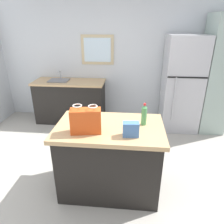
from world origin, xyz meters
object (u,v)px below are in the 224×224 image
(shopping_bag, at_px, (86,121))
(small_box, at_px, (131,129))
(kitchen_island, at_px, (110,158))
(bottle, at_px, (144,115))
(ear_defenders, at_px, (77,114))
(tall_cabinet, at_px, (216,76))
(refrigerator, at_px, (182,84))

(shopping_bag, bearing_deg, small_box, -4.33)
(kitchen_island, relative_size, small_box, 7.49)
(bottle, distance_m, ear_defenders, 0.87)
(shopping_bag, relative_size, ear_defenders, 1.65)
(shopping_bag, xyz_separation_m, small_box, (0.49, -0.04, -0.06))
(tall_cabinet, xyz_separation_m, small_box, (-1.57, -2.10, -0.11))
(tall_cabinet, xyz_separation_m, shopping_bag, (-2.06, -2.07, -0.05))
(shopping_bag, height_order, ear_defenders, shopping_bag)
(refrigerator, bearing_deg, shopping_bag, -125.14)
(small_box, bearing_deg, refrigerator, 65.36)
(refrigerator, relative_size, shopping_bag, 5.23)
(small_box, bearing_deg, bottle, 62.50)
(small_box, bearing_deg, kitchen_island, 140.43)
(refrigerator, xyz_separation_m, shopping_bag, (-1.45, -2.07, 0.13))
(shopping_bag, distance_m, small_box, 0.49)
(refrigerator, height_order, ear_defenders, refrigerator)
(bottle, bearing_deg, shopping_bag, -158.67)
(refrigerator, relative_size, tall_cabinet, 0.84)
(bottle, bearing_deg, small_box, -117.50)
(tall_cabinet, bearing_deg, ear_defenders, -144.07)
(tall_cabinet, relative_size, ear_defenders, 10.31)
(tall_cabinet, distance_m, small_box, 2.63)
(kitchen_island, xyz_separation_m, tall_cabinet, (1.82, 1.90, 0.64))
(refrigerator, bearing_deg, bottle, -114.18)
(shopping_bag, xyz_separation_m, ear_defenders, (-0.21, 0.42, -0.12))
(refrigerator, distance_m, small_box, 2.32)
(tall_cabinet, relative_size, shopping_bag, 6.25)
(shopping_bag, bearing_deg, ear_defenders, 116.23)
(shopping_bag, height_order, small_box, shopping_bag)
(shopping_bag, bearing_deg, refrigerator, 54.86)
(kitchen_island, distance_m, ear_defenders, 0.70)
(bottle, relative_size, ear_defenders, 1.27)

